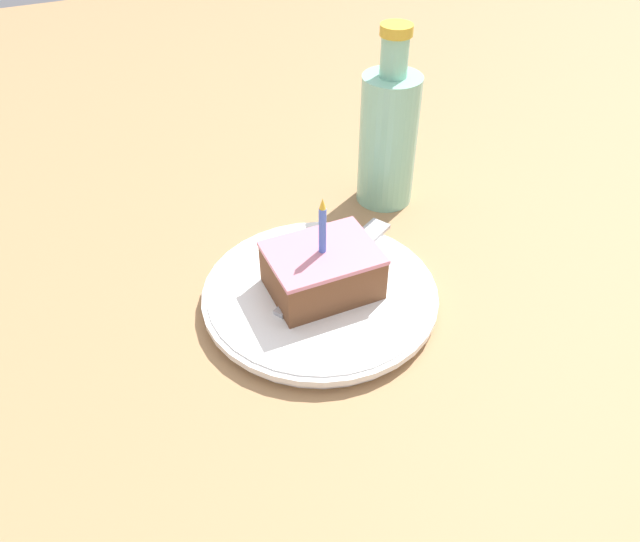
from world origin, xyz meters
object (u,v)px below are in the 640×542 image
cake_slice (322,270)px  bottle (388,135)px  plate (320,295)px  fork (342,258)px

cake_slice → bottle: bottle is taller
plate → fork: fork is taller
plate → fork: (-0.03, 0.04, 0.01)m
cake_slice → bottle: bearing=133.8°
cake_slice → fork: bearing=131.3°
plate → fork: 0.06m
cake_slice → bottle: size_ratio=0.51×
fork → plate: bearing=-50.6°
plate → bottle: 0.23m
bottle → cake_slice: bearing=-46.2°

